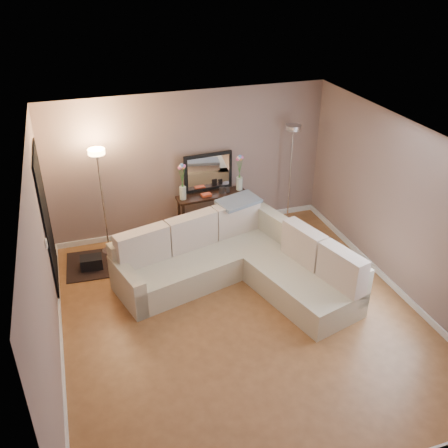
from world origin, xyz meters
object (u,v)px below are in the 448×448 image
object	(u,v)px
floor_lamp_lit	(100,182)
floor_lamp_unlit	(292,155)
sectional_sofa	(237,261)
console_table	(208,212)

from	to	relation	value
floor_lamp_lit	floor_lamp_unlit	size ratio (longest dim) A/B	0.98
sectional_sofa	floor_lamp_lit	size ratio (longest dim) A/B	1.81
floor_lamp_unlit	console_table	bearing A→B (deg)	179.22
floor_lamp_lit	console_table	bearing A→B (deg)	2.72
console_table	floor_lamp_lit	xyz separation A→B (m)	(-1.83, -0.09, 0.90)
sectional_sofa	console_table	xyz separation A→B (m)	(-0.01, 1.59, 0.08)
floor_lamp_lit	floor_lamp_unlit	distance (m)	3.43
console_table	floor_lamp_unlit	distance (m)	1.84
floor_lamp_lit	floor_lamp_unlit	world-z (taller)	floor_lamp_unlit
sectional_sofa	floor_lamp_unlit	distance (m)	2.44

